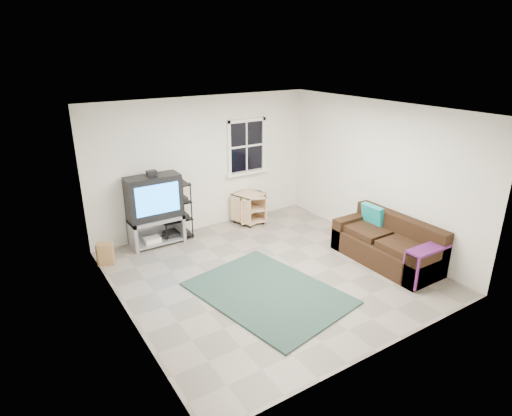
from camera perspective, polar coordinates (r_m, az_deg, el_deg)
room at (r=8.79m, az=-1.26°, el=7.77°), size 4.60×4.62×4.60m
tv_unit at (r=7.93m, az=-13.42°, el=0.45°), size 0.96×0.48×1.41m
av_rack at (r=8.19m, az=-10.74°, el=-0.84°), size 0.56×0.41×1.12m
side_table_left at (r=8.88m, az=-1.20°, el=0.20°), size 0.67×0.67×0.63m
side_table_right at (r=8.89m, az=-0.78°, el=0.32°), size 0.67×0.67×0.62m
sofa at (r=7.58m, az=17.19°, el=-4.78°), size 0.82×1.85×0.85m
shag_rug at (r=6.48m, az=1.62°, el=-11.23°), size 2.02×2.51×0.03m
paper_bag at (r=7.64m, az=-19.45°, el=-5.80°), size 0.31×0.26×0.37m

